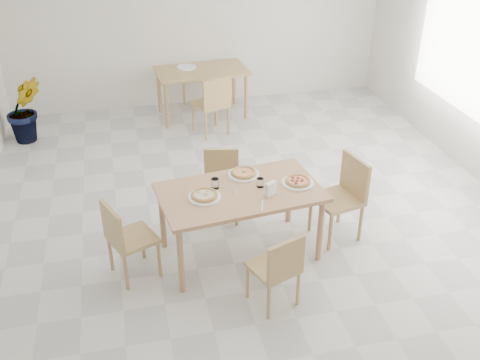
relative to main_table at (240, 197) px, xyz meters
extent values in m
plane|color=silver|center=(0.28, 0.71, -0.67)|extent=(7.00, 7.00, 0.00)
plane|color=silver|center=(0.28, 4.21, 0.73)|extent=(6.00, 0.00, 6.00)
plane|color=silver|center=(0.28, -2.79, 0.73)|extent=(6.00, 0.00, 6.00)
cube|color=tan|center=(0.00, 0.00, 0.06)|extent=(1.65, 1.06, 0.04)
cylinder|color=tan|center=(-0.66, -0.45, -0.32)|extent=(0.06, 0.06, 0.71)
cylinder|color=tan|center=(0.75, -0.28, -0.32)|extent=(0.06, 0.06, 0.71)
cylinder|color=tan|center=(-0.75, 0.28, -0.32)|extent=(0.06, 0.06, 0.71)
cylinder|color=tan|center=(0.66, 0.45, -0.32)|extent=(0.06, 0.06, 0.71)
cube|color=tan|center=(0.12, -0.77, -0.28)|extent=(0.49, 0.49, 0.04)
cube|color=tan|center=(0.19, -0.94, -0.08)|extent=(0.37, 0.17, 0.36)
cylinder|color=tan|center=(0.22, -0.56, -0.49)|extent=(0.03, 0.03, 0.37)
cylinder|color=tan|center=(-0.09, -0.68, -0.49)|extent=(0.03, 0.03, 0.37)
cylinder|color=tan|center=(0.33, -0.87, -0.49)|extent=(0.03, 0.03, 0.37)
cylinder|color=tan|center=(0.03, -0.98, -0.49)|extent=(0.03, 0.03, 0.37)
cube|color=tan|center=(-0.05, 0.70, -0.28)|extent=(0.45, 0.45, 0.04)
cube|color=tan|center=(-0.01, 0.87, -0.08)|extent=(0.38, 0.11, 0.36)
cylinder|color=tan|center=(-0.24, 0.57, -0.48)|extent=(0.03, 0.03, 0.37)
cylinder|color=tan|center=(0.08, 0.50, -0.48)|extent=(0.03, 0.03, 0.37)
cylinder|color=tan|center=(-0.18, 0.89, -0.48)|extent=(0.03, 0.03, 0.37)
cylinder|color=tan|center=(0.14, 0.83, -0.48)|extent=(0.03, 0.03, 0.37)
cube|color=tan|center=(-1.07, -0.09, -0.26)|extent=(0.53, 0.53, 0.04)
cube|color=tan|center=(-1.24, -0.16, -0.04)|extent=(0.19, 0.39, 0.39)
cylinder|color=tan|center=(-0.84, -0.18, -0.47)|extent=(0.03, 0.03, 0.40)
cylinder|color=tan|center=(-0.97, 0.14, -0.47)|extent=(0.03, 0.03, 0.40)
cylinder|color=tan|center=(-1.16, -0.31, -0.47)|extent=(0.03, 0.03, 0.40)
cylinder|color=tan|center=(-1.29, 0.01, -0.47)|extent=(0.03, 0.03, 0.40)
cube|color=tan|center=(1.06, 0.07, -0.22)|extent=(0.53, 0.53, 0.04)
cube|color=tan|center=(1.25, 0.12, 0.02)|extent=(0.14, 0.44, 0.42)
cylinder|color=tan|center=(0.83, 0.22, -0.45)|extent=(0.04, 0.04, 0.43)
cylinder|color=tan|center=(0.91, -0.15, -0.45)|extent=(0.04, 0.04, 0.43)
cylinder|color=tan|center=(1.20, 0.30, -0.45)|extent=(0.04, 0.04, 0.43)
cylinder|color=tan|center=(1.29, -0.07, -0.45)|extent=(0.04, 0.04, 0.43)
cylinder|color=white|center=(0.10, 0.28, 0.09)|extent=(0.32, 0.32, 0.02)
cylinder|color=white|center=(-0.36, -0.05, 0.09)|extent=(0.32, 0.32, 0.02)
cylinder|color=white|center=(0.59, 0.00, 0.09)|extent=(0.32, 0.32, 0.02)
cylinder|color=tan|center=(0.10, 0.28, 0.10)|extent=(0.31, 0.31, 0.01)
torus|color=tan|center=(0.10, 0.28, 0.11)|extent=(0.32, 0.32, 0.03)
cylinder|color=#E24D27|center=(0.10, 0.28, 0.11)|extent=(0.24, 0.24, 0.01)
ellipsoid|color=#1A6517|center=(0.10, 0.28, 0.12)|extent=(0.05, 0.03, 0.01)
cylinder|color=tan|center=(-0.36, -0.05, 0.10)|extent=(0.34, 0.34, 0.01)
torus|color=tan|center=(-0.36, -0.05, 0.11)|extent=(0.34, 0.34, 0.03)
cylinder|color=#F2E8C6|center=(-0.36, -0.05, 0.11)|extent=(0.26, 0.26, 0.01)
cylinder|color=tan|center=(0.59, 0.00, 0.10)|extent=(0.30, 0.30, 0.01)
torus|color=tan|center=(0.59, 0.00, 0.11)|extent=(0.31, 0.31, 0.03)
cylinder|color=#E24D27|center=(0.59, 0.00, 0.11)|extent=(0.23, 0.23, 0.01)
cylinder|color=white|center=(0.21, 0.03, 0.12)|extent=(0.07, 0.07, 0.09)
cylinder|color=white|center=(-0.23, 0.10, 0.13)|extent=(0.08, 0.08, 0.10)
cube|color=silver|center=(0.27, -0.15, 0.09)|extent=(0.14, 0.12, 0.01)
cube|color=white|center=(0.27, -0.15, 0.16)|extent=(0.12, 0.10, 0.13)
cube|color=silver|center=(0.14, -0.31, 0.08)|extent=(0.07, 0.18, 0.01)
cube|color=silver|center=(-0.06, 0.01, 0.08)|extent=(0.03, 0.17, 0.01)
cube|color=tan|center=(0.23, 3.61, 0.06)|extent=(1.43, 0.88, 0.04)
cylinder|color=tan|center=(-0.36, 3.24, -0.32)|extent=(0.06, 0.06, 0.71)
cylinder|color=tan|center=(0.87, 3.33, -0.32)|extent=(0.06, 0.06, 0.71)
cylinder|color=tan|center=(-0.41, 3.89, -0.32)|extent=(0.06, 0.06, 0.71)
cylinder|color=tan|center=(0.82, 3.98, -0.32)|extent=(0.06, 0.06, 0.71)
cube|color=tan|center=(0.24, 2.94, -0.22)|extent=(0.56, 0.56, 0.04)
cube|color=tan|center=(0.31, 2.76, 0.01)|extent=(0.43, 0.18, 0.42)
cylinder|color=tan|center=(0.36, 3.19, -0.46)|extent=(0.04, 0.04, 0.43)
cylinder|color=tan|center=(0.00, 3.06, -0.46)|extent=(0.04, 0.04, 0.43)
cylinder|color=tan|center=(0.48, 2.83, -0.46)|extent=(0.04, 0.04, 0.43)
cylinder|color=tan|center=(0.12, 2.70, -0.46)|extent=(0.04, 0.04, 0.43)
cube|color=tan|center=(0.22, 4.24, -0.25)|extent=(0.49, 0.49, 0.04)
cube|color=tan|center=(0.25, 4.42, -0.03)|extent=(0.41, 0.12, 0.40)
cylinder|color=tan|center=(0.01, 4.10, -0.47)|extent=(0.04, 0.04, 0.41)
cylinder|color=tan|center=(0.35, 4.03, -0.47)|extent=(0.04, 0.04, 0.41)
cylinder|color=tan|center=(0.08, 4.45, -0.47)|extent=(0.04, 0.04, 0.41)
cylinder|color=tan|center=(0.43, 4.38, -0.47)|extent=(0.04, 0.04, 0.41)
cylinder|color=white|center=(0.02, 3.74, 0.09)|extent=(0.30, 0.30, 0.02)
imported|color=#1B5B23|center=(-2.35, 3.28, -0.19)|extent=(0.63, 0.56, 0.95)
camera|label=1|loc=(-1.04, -4.54, 2.89)|focal=42.00mm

